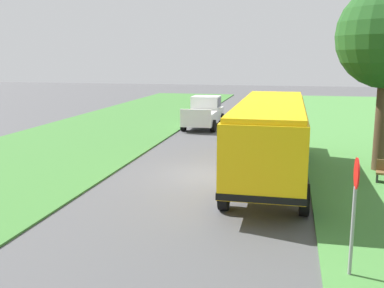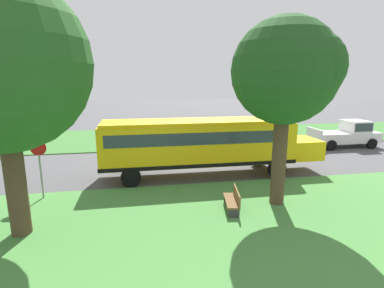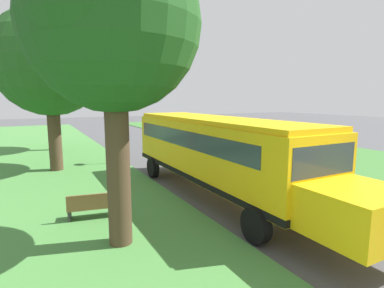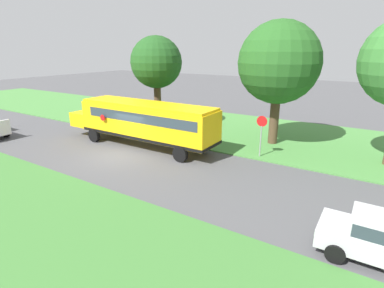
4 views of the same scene
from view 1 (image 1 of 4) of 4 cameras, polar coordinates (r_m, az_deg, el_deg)
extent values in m
plane|color=#4C4C4F|center=(18.73, 2.26, -3.97)|extent=(120.00, 120.00, 0.00)
cube|color=#3D7533|center=(22.10, -21.39, -2.31)|extent=(10.00, 80.00, 0.07)
cube|color=yellow|center=(17.63, 9.93, 1.26)|extent=(2.50, 10.50, 2.20)
cube|color=yellow|center=(23.84, 10.58, 2.42)|extent=(2.20, 1.90, 1.10)
cube|color=yellow|center=(17.48, 10.06, 5.07)|extent=(2.35, 10.29, 0.16)
cube|color=black|center=(17.82, 9.83, -1.85)|extent=(2.54, 10.54, 0.20)
cube|color=#2D3842|center=(17.27, 9.93, 2.60)|extent=(2.53, 9.24, 0.64)
cube|color=#2D3842|center=(22.72, 10.58, 4.57)|extent=(2.25, 0.12, 0.80)
cylinder|color=red|center=(20.56, 6.33, 3.16)|extent=(0.03, 0.44, 0.44)
cylinder|color=black|center=(22.09, 7.08, -0.39)|extent=(0.30, 1.00, 1.00)
cylinder|color=black|center=(22.01, 13.57, -0.66)|extent=(0.30, 1.00, 1.00)
cylinder|color=black|center=(14.50, 4.10, -6.42)|extent=(0.30, 1.00, 1.00)
cylinder|color=black|center=(14.38, 14.07, -6.89)|extent=(0.30, 1.00, 1.00)
cube|color=silver|center=(31.17, 1.46, 3.57)|extent=(2.00, 5.40, 0.80)
cube|color=silver|center=(31.99, 1.79, 5.29)|extent=(1.90, 1.70, 0.90)
cube|color=#2D3842|center=(31.99, 1.79, 5.35)|extent=(1.94, 1.53, 0.63)
cube|color=silver|center=(28.55, 0.46, 4.06)|extent=(2.00, 0.16, 0.36)
cylinder|color=black|center=(33.12, 0.34, 3.32)|extent=(0.28, 0.80, 0.80)
cylinder|color=black|center=(32.77, 3.76, 3.21)|extent=(0.28, 0.80, 0.80)
cylinder|color=black|center=(29.73, -1.08, 2.43)|extent=(0.28, 0.80, 0.80)
cylinder|color=black|center=(29.34, 2.73, 2.30)|extent=(0.28, 0.80, 0.80)
cylinder|color=#4C3826|center=(20.54, 22.99, 2.29)|extent=(0.60, 0.60, 4.06)
cylinder|color=gray|center=(10.60, 19.68, -10.60)|extent=(0.08, 0.08, 2.10)
cylinder|color=red|center=(10.19, 20.17, -3.52)|extent=(0.03, 0.68, 0.68)
cube|color=#333333|center=(18.86, 22.44, -4.00)|extent=(0.16, 0.46, 0.45)
camera|label=2|loc=(20.83, 60.05, 7.06)|focal=28.00mm
camera|label=3|loc=(28.14, 24.25, 8.09)|focal=28.00mm
camera|label=4|loc=(16.86, -66.26, 10.99)|focal=28.00mm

